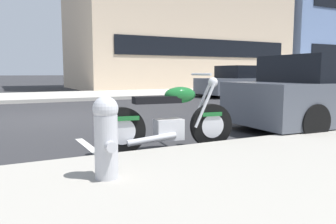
% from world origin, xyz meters
% --- Properties ---
extents(ground_plane, '(260.00, 260.00, 0.00)m').
position_xyz_m(ground_plane, '(0.00, 0.00, 0.00)').
color(ground_plane, '#28282B').
extents(sidewalk_far_curb, '(120.00, 5.00, 0.14)m').
position_xyz_m(sidewalk_far_curb, '(12.00, 7.17, 0.07)').
color(sidewalk_far_curb, '#ADA89E').
rests_on(sidewalk_far_curb, ground).
extents(parking_stall_stripe, '(0.12, 2.20, 0.01)m').
position_xyz_m(parking_stall_stripe, '(0.00, -4.07, 0.00)').
color(parking_stall_stripe, silver).
rests_on(parking_stall_stripe, ground).
extents(parked_motorcycle, '(2.05, 0.62, 1.13)m').
position_xyz_m(parked_motorcycle, '(1.00, -4.46, 0.44)').
color(parked_motorcycle, black).
rests_on(parked_motorcycle, ground).
extents(parked_car_near_corner, '(4.36, 2.05, 1.47)m').
position_xyz_m(parked_car_near_corner, '(4.90, -4.12, 0.69)').
color(parked_car_near_corner, '#4C515B').
rests_on(parked_car_near_corner, ground).
extents(car_opposite_curb, '(4.78, 2.08, 1.45)m').
position_xyz_m(car_opposite_curb, '(9.37, 3.91, 0.68)').
color(car_opposite_curb, '#4C515B').
rests_on(car_opposite_curb, ground).
extents(fire_hydrant, '(0.24, 0.36, 0.78)m').
position_xyz_m(fire_hydrant, '(-0.34, -5.72, 0.55)').
color(fire_hydrant, '#B7B7BC').
rests_on(fire_hydrant, sidewalk_near_curb).
extents(townhouse_corner_block, '(14.89, 8.99, 12.22)m').
position_xyz_m(townhouse_corner_block, '(11.02, 13.94, 6.11)').
color(townhouse_corner_block, beige).
rests_on(townhouse_corner_block, ground).
extents(townhouse_near_left, '(14.67, 10.27, 12.60)m').
position_xyz_m(townhouse_near_left, '(26.60, 14.57, 6.30)').
color(townhouse_near_left, '#6B84B2').
rests_on(townhouse_near_left, ground).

